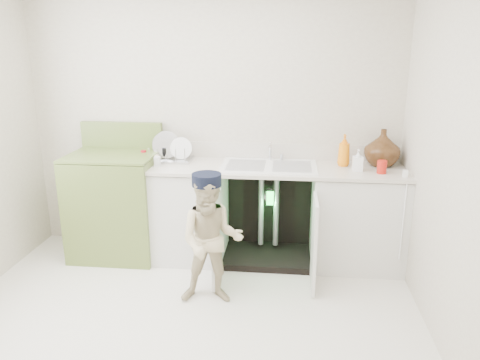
% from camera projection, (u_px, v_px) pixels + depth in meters
% --- Properties ---
extents(ground, '(3.50, 3.50, 0.00)m').
position_uv_depth(ground, '(182.00, 329.00, 3.34)').
color(ground, silver).
rests_on(ground, ground).
extents(room_shell, '(6.00, 5.50, 1.26)m').
position_uv_depth(room_shell, '(175.00, 159.00, 2.98)').
color(room_shell, beige).
rests_on(room_shell, ground).
extents(counter_run, '(2.44, 1.02, 1.23)m').
position_uv_depth(counter_run, '(272.00, 211.00, 4.30)').
color(counter_run, white).
rests_on(counter_run, ground).
extents(avocado_stove, '(0.79, 0.65, 1.23)m').
position_uv_depth(avocado_stove, '(116.00, 203.00, 4.41)').
color(avocado_stove, olive).
rests_on(avocado_stove, ground).
extents(repair_worker, '(0.73, 0.67, 1.04)m').
position_uv_depth(repair_worker, '(211.00, 239.00, 3.56)').
color(repair_worker, beige).
rests_on(repair_worker, ground).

